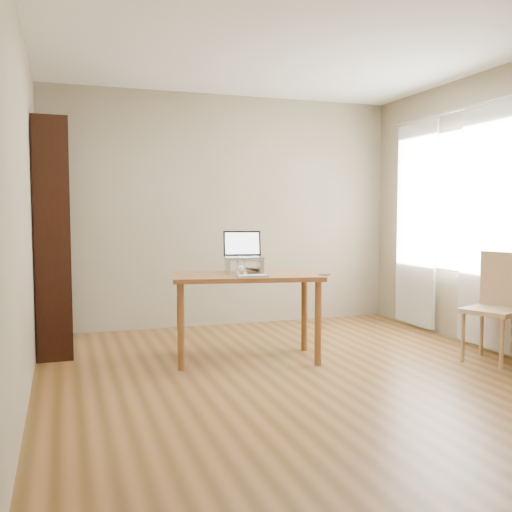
{
  "coord_description": "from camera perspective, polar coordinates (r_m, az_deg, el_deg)",
  "views": [
    {
      "loc": [
        -1.75,
        -4.01,
        1.28
      ],
      "look_at": [
        -0.18,
        0.63,
        0.91
      ],
      "focal_mm": 40.0,
      "sensor_mm": 36.0,
      "label": 1
    }
  ],
  "objects": [
    {
      "name": "room",
      "position": [
        4.4,
        5.19,
        4.6
      ],
      "size": [
        4.04,
        4.54,
        2.64
      ],
      "color": "#553A16",
      "rests_on": "ground"
    },
    {
      "name": "laptop_stand",
      "position": [
        4.99,
        -1.22,
        -0.8
      ],
      "size": [
        0.32,
        0.25,
        0.13
      ],
      "rotation": [
        0.0,
        0.0,
        -0.19
      ],
      "color": "silver",
      "rests_on": "desk"
    },
    {
      "name": "chair",
      "position": [
        5.32,
        23.13,
        -4.36
      ],
      "size": [
        0.55,
        0.55,
        0.94
      ],
      "rotation": [
        0.0,
        0.0,
        0.41
      ],
      "color": "tan",
      "rests_on": "ground"
    },
    {
      "name": "cat",
      "position": [
        5.02,
        -1.57,
        -1.0
      ],
      "size": [
        0.24,
        0.48,
        0.15
      ],
      "rotation": [
        0.0,
        0.0,
        -0.34
      ],
      "color": "#453D36",
      "rests_on": "desk"
    },
    {
      "name": "laptop",
      "position": [
        5.04,
        -1.42,
        0.49
      ],
      "size": [
        0.37,
        0.34,
        0.24
      ],
      "rotation": [
        0.0,
        0.0,
        -0.19
      ],
      "color": "silver",
      "rests_on": "laptop_stand"
    },
    {
      "name": "bookshelf",
      "position": [
        5.56,
        -19.57,
        1.72
      ],
      "size": [
        0.3,
        0.9,
        2.1
      ],
      "color": "black",
      "rests_on": "ground"
    },
    {
      "name": "desk",
      "position": [
        4.94,
        -0.94,
        -3.12
      ],
      "size": [
        1.36,
        0.86,
        0.75
      ],
      "rotation": [
        0.0,
        0.0,
        -0.19
      ],
      "color": "brown",
      "rests_on": "ground"
    },
    {
      "name": "curtains",
      "position": [
        6.05,
        18.66,
        3.07
      ],
      "size": [
        0.03,
        1.9,
        2.25
      ],
      "color": "white",
      "rests_on": "ground"
    },
    {
      "name": "coaster",
      "position": [
        4.91,
        6.88,
        -1.85
      ],
      "size": [
        0.1,
        0.1,
        0.01
      ],
      "primitive_type": "cylinder",
      "color": "brown",
      "rests_on": "desk"
    },
    {
      "name": "keyboard",
      "position": [
        4.71,
        -0.37,
        -2.01
      ],
      "size": [
        0.27,
        0.13,
        0.02
      ],
      "rotation": [
        0.0,
        0.0,
        -0.09
      ],
      "color": "silver",
      "rests_on": "desk"
    }
  ]
}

